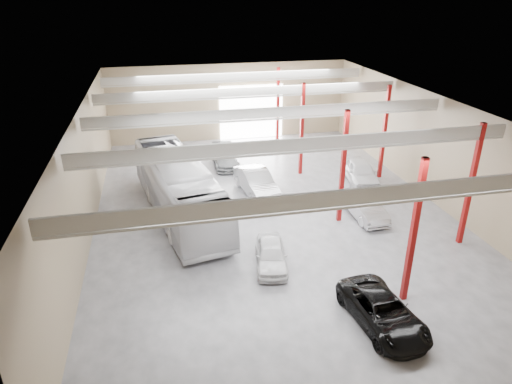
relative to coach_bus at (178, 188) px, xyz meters
name	(u,v)px	position (x,y,z in m)	size (l,w,h in m)	color
depot_shell	(273,136)	(5.92, -0.51, 3.15)	(22.12, 32.12, 7.06)	#504F55
coach_bus	(178,188)	(0.00, 0.00, 0.00)	(3.07, 13.13, 3.66)	silver
black_sedan	(383,312)	(7.75, -12.45, -1.15)	(2.26, 4.90, 1.36)	black
car_row_a	(271,254)	(4.22, -7.00, -1.17)	(1.57, 3.90, 1.33)	silver
car_row_b	(256,182)	(5.44, 2.04, -0.98)	(1.81, 5.18, 1.71)	#A6A7AB
car_row_c	(225,157)	(4.18, 8.00, -1.15)	(1.92, 4.71, 1.37)	slate
car_right_near	(364,206)	(11.29, -2.86, -1.10)	(1.55, 4.43, 1.46)	#B0B0B5
car_right_far	(360,172)	(13.39, 2.34, -1.00)	(1.96, 4.87, 1.66)	silver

